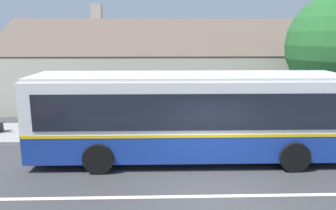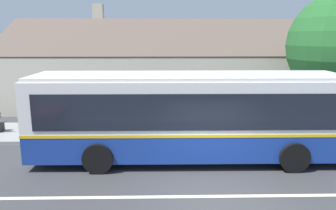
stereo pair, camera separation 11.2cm
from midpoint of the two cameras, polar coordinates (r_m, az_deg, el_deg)
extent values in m
plane|color=#38383A|center=(9.54, 8.07, -15.45)|extent=(300.00, 300.00, 0.00)
cube|color=gray|center=(15.04, 4.25, -4.64)|extent=(60.00, 3.00, 0.15)
cube|color=beige|center=(9.54, 8.07, -15.43)|extent=(60.00, 0.16, 0.01)
cube|color=beige|center=(22.94, 2.76, 5.05)|extent=(22.16, 10.13, 3.20)
cube|color=brown|center=(20.24, 3.41, 11.80)|extent=(22.76, 5.13, 2.36)
cube|color=brown|center=(25.29, 2.37, 11.85)|extent=(22.76, 5.13, 2.36)
cube|color=beige|center=(24.15, -12.45, 15.40)|extent=(0.70, 0.70, 1.20)
cube|color=black|center=(18.77, -20.28, 3.26)|extent=(1.10, 0.06, 1.30)
cube|color=black|center=(20.19, 26.54, 3.30)|extent=(1.10, 0.06, 1.30)
cube|color=#4C3323|center=(18.63, 14.23, 1.35)|extent=(1.00, 0.06, 2.10)
cube|color=navy|center=(11.86, 3.24, -5.96)|extent=(10.90, 2.55, 0.90)
cube|color=gold|center=(11.71, 3.26, -3.63)|extent=(10.92, 2.57, 0.10)
cube|color=white|center=(11.50, 3.32, 0.64)|extent=(10.90, 2.55, 1.68)
cube|color=white|center=(11.36, 3.37, 5.08)|extent=(10.68, 2.43, 0.12)
cube|color=black|center=(12.76, 2.85, 1.32)|extent=(10.02, 0.08, 1.18)
cube|color=black|center=(10.29, 3.88, -1.30)|extent=(10.02, 0.08, 1.18)
cube|color=#B21919|center=(13.04, -3.21, -4.28)|extent=(3.05, 0.05, 0.63)
cube|color=black|center=(13.86, 20.62, -1.02)|extent=(0.90, 0.03, 2.33)
cylinder|color=black|center=(13.77, 16.99, -4.89)|extent=(1.00, 0.29, 1.00)
cylinder|color=black|center=(11.55, 20.87, -8.43)|extent=(1.00, 0.29, 1.00)
cylinder|color=black|center=(13.24, -10.31, -5.23)|extent=(1.00, 0.29, 1.00)
cylinder|color=black|center=(10.91, -12.31, -9.11)|extent=(1.00, 0.29, 1.00)
cube|color=black|center=(16.48, -27.34, -3.42)|extent=(0.08, 0.43, 0.45)
cube|color=#4C4C4C|center=(14.83, -12.57, -3.04)|extent=(1.79, 0.10, 0.04)
cube|color=#4C4C4C|center=(14.70, -12.67, -3.18)|extent=(1.79, 0.10, 0.04)
cube|color=#4C4C4C|center=(14.56, -12.77, -3.33)|extent=(1.79, 0.10, 0.04)
cube|color=#4C4C4C|center=(14.37, -12.92, -2.31)|extent=(1.79, 0.04, 0.10)
cube|color=#4C4C4C|center=(14.33, -12.95, -1.77)|extent=(1.79, 0.04, 0.10)
cube|color=black|center=(14.64, -9.88, -4.04)|extent=(0.08, 0.43, 0.45)
cube|color=black|center=(14.91, -15.33, -4.00)|extent=(0.08, 0.43, 0.45)
cylinder|color=#4C3828|center=(17.49, 26.58, 0.23)|extent=(0.35, 0.35, 2.38)
camera|label=1|loc=(0.06, -90.26, -0.05)|focal=35.00mm
camera|label=2|loc=(0.06, 89.74, 0.05)|focal=35.00mm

